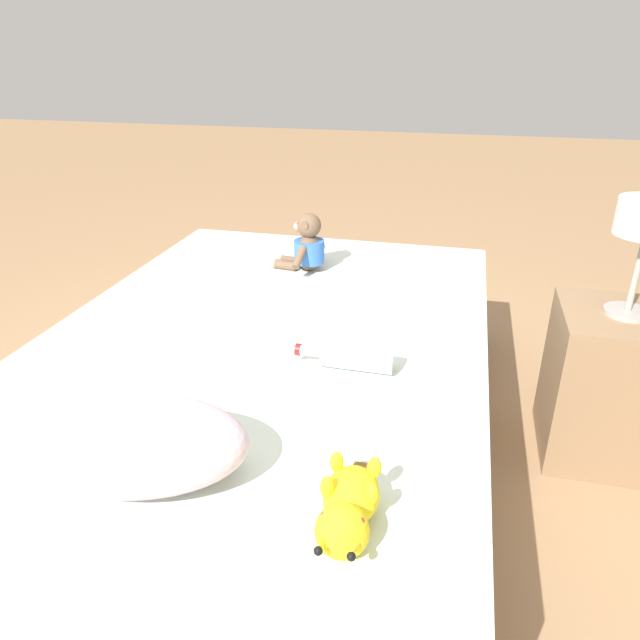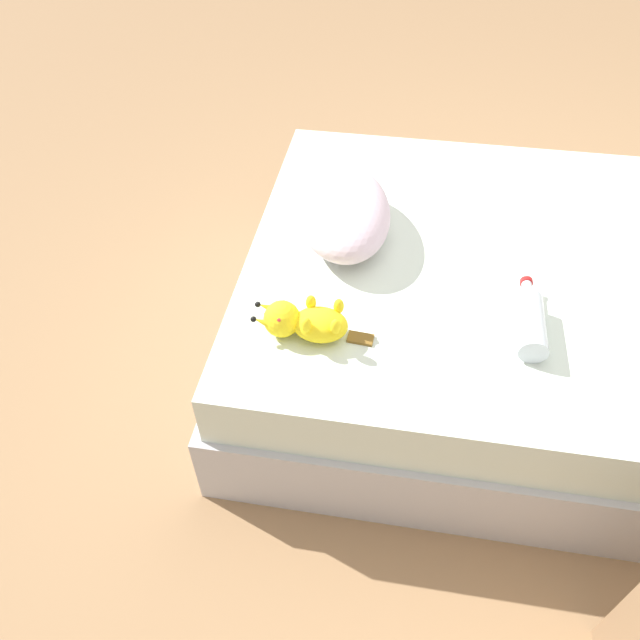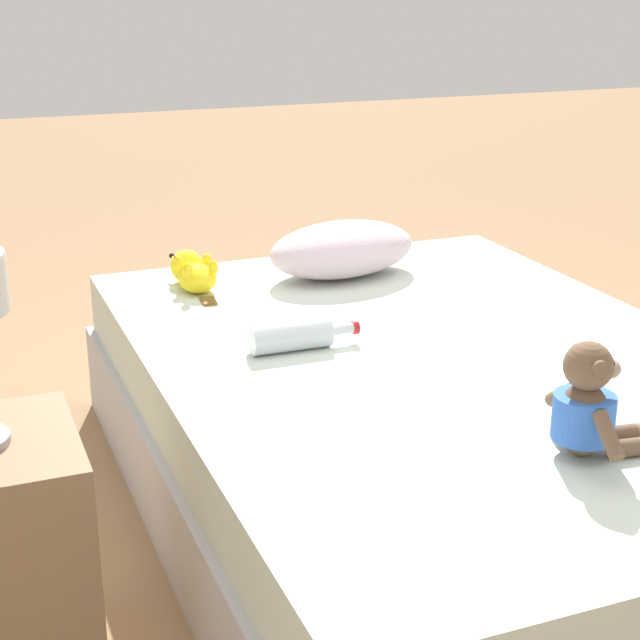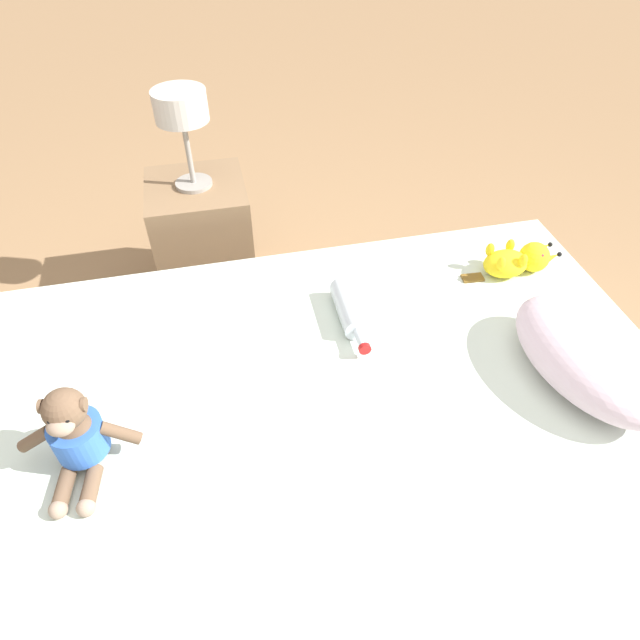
# 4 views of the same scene
# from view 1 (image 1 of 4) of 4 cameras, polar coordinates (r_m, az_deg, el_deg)

# --- Properties ---
(ground_plane) EXTENTS (16.00, 16.00, 0.00)m
(ground_plane) POSITION_cam_1_polar(r_m,az_deg,el_deg) (2.13, -4.70, -11.85)
(ground_plane) COLOR #93704C
(bed) EXTENTS (1.42, 2.06, 0.45)m
(bed) POSITION_cam_1_polar(r_m,az_deg,el_deg) (2.01, -4.92, -6.84)
(bed) COLOR #B2B2B7
(bed) RESTS_ON ground_plane
(pillow) EXTENTS (0.53, 0.37, 0.17)m
(pillow) POSITION_cam_1_polar(r_m,az_deg,el_deg) (1.31, -17.56, -11.25)
(pillow) COLOR silver
(pillow) RESTS_ON bed
(plush_monkey) EXTENTS (0.24, 0.29, 0.24)m
(plush_monkey) POSITION_cam_1_polar(r_m,az_deg,el_deg) (2.37, -1.29, 7.07)
(plush_monkey) COLOR brown
(plush_monkey) RESTS_ON bed
(plush_yellow_creature) EXTENTS (0.11, 0.33, 0.10)m
(plush_yellow_creature) POSITION_cam_1_polar(r_m,az_deg,el_deg) (1.16, 2.69, -17.75)
(plush_yellow_creature) COLOR yellow
(plush_yellow_creature) RESTS_ON bed
(glass_bottle) EXTENTS (0.28, 0.08, 0.08)m
(glass_bottle) POSITION_cam_1_polar(r_m,az_deg,el_deg) (1.66, 3.39, -3.55)
(glass_bottle) COLOR silver
(glass_bottle) RESTS_ON bed
(nightstand) EXTENTS (0.38, 0.38, 0.52)m
(nightstand) POSITION_cam_1_polar(r_m,az_deg,el_deg) (2.18, 26.17, -5.69)
(nightstand) COLOR #846647
(nightstand) RESTS_ON ground_plane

